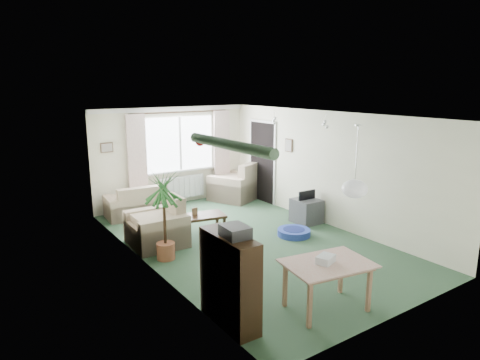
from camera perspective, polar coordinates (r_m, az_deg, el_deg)
ground at (r=8.23m, az=1.19°, el=-8.22°), size 6.50×6.50×0.00m
window at (r=10.67m, az=-8.05°, el=4.84°), size 1.80×0.03×1.30m
curtain_rod at (r=10.52m, az=-7.98°, el=8.95°), size 2.60×0.03×0.03m
curtain_left at (r=10.16m, az=-13.57°, el=2.90°), size 0.45×0.08×2.00m
curtain_right at (r=11.16m, az=-2.48°, el=4.11°), size 0.45×0.08×2.00m
radiator at (r=10.83m, az=-7.77°, el=-0.96°), size 1.20×0.10×0.55m
doorway at (r=10.81m, az=3.01°, el=2.37°), size 0.03×0.95×2.00m
pendant_lamp at (r=6.29m, az=15.04°, el=-1.15°), size 0.36×0.36×0.36m
tinsel_garland at (r=4.75m, az=-1.44°, el=4.71°), size 1.60×1.60×0.12m
bauble_cluster_a at (r=9.22m, az=4.62°, el=8.20°), size 0.20×0.20×0.20m
bauble_cluster_b at (r=8.53m, az=11.32°, el=7.63°), size 0.20×0.20×0.20m
wall_picture_back at (r=10.00m, az=-17.34°, el=4.15°), size 0.28×0.03×0.22m
wall_picture_right at (r=9.95m, az=6.53°, el=4.61°), size 0.03×0.24×0.30m
sofa at (r=9.95m, az=-13.32°, el=-2.64°), size 1.51×0.89×0.72m
armchair_corner at (r=11.04m, az=-0.78°, el=-0.14°), size 1.41×1.38×0.96m
armchair_left at (r=8.09m, az=-11.10°, el=-5.47°), size 0.98×1.03×0.89m
coffee_table at (r=8.53m, az=-5.23°, el=-6.01°), size 1.01×0.69×0.42m
photo_frame at (r=8.42m, az=-6.05°, el=-4.21°), size 0.12×0.03×0.16m
bookshelf at (r=5.40m, az=-1.40°, el=-13.17°), size 0.34×0.96×1.17m
hifi_box at (r=5.08m, az=-0.65°, el=-6.86°), size 0.30×0.37×0.14m
houseplant at (r=7.31m, az=-10.05°, el=-4.67°), size 0.82×0.82×1.56m
dining_table at (r=5.94m, az=11.47°, el=-13.75°), size 1.12×0.84×0.64m
gift_box at (r=5.77m, az=11.35°, el=-10.41°), size 0.30×0.25×0.12m
tv_cube at (r=9.35m, az=8.84°, el=-4.10°), size 0.53×0.58×0.52m
pet_bed at (r=8.59m, az=7.19°, el=-6.95°), size 0.85×0.85×0.13m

